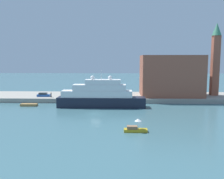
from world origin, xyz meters
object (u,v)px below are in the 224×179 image
object	(u,v)px
harbor_building	(171,76)
person_figure	(51,95)
parked_car	(43,95)
bell_tower	(216,56)
mooring_bollard	(102,97)
small_motorboat	(135,128)
large_yacht	(100,96)
work_barge	(29,105)

from	to	relation	value
harbor_building	person_figure	bearing A→B (deg)	-172.67
harbor_building	parked_car	bearing A→B (deg)	-175.44
bell_tower	parked_car	distance (m)	64.42
person_figure	mooring_bollard	xyz separation A→B (m)	(18.01, -1.21, -0.42)
bell_tower	person_figure	xyz separation A→B (m)	(-59.41, -7.17, -13.56)
small_motorboat	parked_car	xyz separation A→B (m)	(-30.65, 36.91, 1.40)
harbor_building	parked_car	world-z (taller)	harbor_building
large_yacht	mooring_bollard	xyz separation A→B (m)	(-0.07, 8.00, -1.50)
large_yacht	work_barge	world-z (taller)	large_yacht
small_motorboat	mooring_bollard	bearing A→B (deg)	105.42
harbor_building	mooring_bollard	world-z (taller)	harbor_building
person_figure	bell_tower	bearing A→B (deg)	6.89
small_motorboat	work_barge	bearing A→B (deg)	140.12
harbor_building	large_yacht	bearing A→B (deg)	-149.31
work_barge	bell_tower	world-z (taller)	bell_tower
harbor_building	small_motorboat	bearing A→B (deg)	-110.95
large_yacht	small_motorboat	bearing A→B (deg)	-70.30
small_motorboat	work_barge	xyz separation A→B (m)	(-32.28, 26.97, -0.36)
harbor_building	bell_tower	xyz separation A→B (m)	(16.50, 1.65, 7.00)
bell_tower	mooring_bollard	world-z (taller)	bell_tower
large_yacht	small_motorboat	world-z (taller)	large_yacht
parked_car	person_figure	bearing A→B (deg)	-29.09
small_motorboat	parked_car	size ratio (longest dim) A/B	1.05
parked_car	person_figure	size ratio (longest dim) A/B	2.52
large_yacht	parked_car	bearing A→B (deg)	152.70
bell_tower	mooring_bollard	bearing A→B (deg)	-168.55
large_yacht	small_motorboat	distance (m)	27.62
small_motorboat	mooring_bollard	xyz separation A→B (m)	(-9.34, 33.87, 1.23)
large_yacht	parked_car	size ratio (longest dim) A/B	5.95
harbor_building	person_figure	xyz separation A→B (m)	(-42.90, -5.52, -6.55)
small_motorboat	harbor_building	world-z (taller)	harbor_building
work_barge	bell_tower	size ratio (longest dim) A/B	0.20
person_figure	small_motorboat	bearing A→B (deg)	-52.05
work_barge	bell_tower	xyz separation A→B (m)	(64.33, 15.28, 15.57)
parked_car	person_figure	distance (m)	3.78
small_motorboat	bell_tower	bearing A→B (deg)	52.82
work_barge	bell_tower	distance (m)	67.93
harbor_building	bell_tower	distance (m)	18.00
bell_tower	person_figure	bearing A→B (deg)	-173.11
small_motorboat	person_figure	world-z (taller)	person_figure
work_barge	harbor_building	world-z (taller)	harbor_building
person_figure	mooring_bollard	size ratio (longest dim) A/B	2.15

